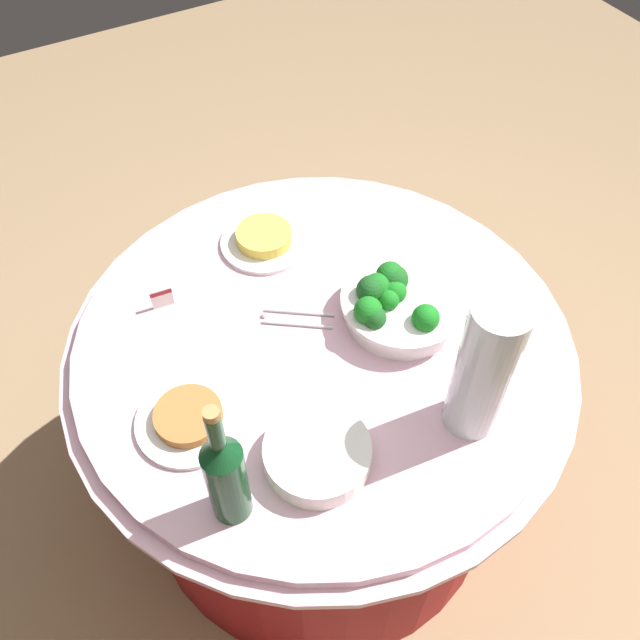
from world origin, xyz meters
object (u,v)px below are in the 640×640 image
(serving_tongs, at_px, (295,318))
(label_placard_mid, at_px, (495,302))
(broccoli_bowl, at_px, (397,303))
(decorative_fruit_vase, at_px, (483,375))
(wine_bottle, at_px, (226,475))
(label_placard_front, at_px, (162,296))
(food_plate_fried_egg, at_px, (264,239))
(plate_stack, at_px, (317,454))
(food_plate_peanuts, at_px, (189,418))

(serving_tongs, xyz_separation_m, label_placard_mid, (-0.41, 0.20, 0.03))
(broccoli_bowl, relative_size, decorative_fruit_vase, 0.82)
(wine_bottle, bearing_deg, label_placard_front, -97.20)
(broccoli_bowl, distance_m, label_placard_mid, 0.23)
(decorative_fruit_vase, xyz_separation_m, serving_tongs, (0.19, -0.40, -0.15))
(food_plate_fried_egg, bearing_deg, serving_tongs, 79.29)
(plate_stack, bearing_deg, broccoli_bowl, -145.31)
(label_placard_front, bearing_deg, decorative_fruit_vase, 126.39)
(food_plate_fried_egg, relative_size, label_placard_front, 4.00)
(decorative_fruit_vase, bearing_deg, label_placard_front, -53.61)
(broccoli_bowl, xyz_separation_m, food_plate_fried_egg, (0.16, -0.36, -0.03))
(broccoli_bowl, xyz_separation_m, wine_bottle, (0.52, 0.24, 0.08))
(serving_tongs, bearing_deg, wine_bottle, 47.46)
(serving_tongs, bearing_deg, label_placard_mid, 153.83)
(wine_bottle, bearing_deg, decorative_fruit_vase, 173.09)
(food_plate_peanuts, bearing_deg, broccoli_bowl, -176.75)
(plate_stack, xyz_separation_m, food_plate_fried_egg, (-0.18, -0.59, -0.01))
(food_plate_peanuts, bearing_deg, decorative_fruit_vase, 151.80)
(broccoli_bowl, xyz_separation_m, label_placard_front, (0.45, -0.29, -0.02))
(label_placard_mid, bearing_deg, plate_stack, 14.01)
(plate_stack, bearing_deg, wine_bottle, 2.06)
(plate_stack, xyz_separation_m, decorative_fruit_vase, (-0.32, 0.07, 0.13))
(decorative_fruit_vase, height_order, serving_tongs, decorative_fruit_vase)
(decorative_fruit_vase, distance_m, food_plate_fried_egg, 0.68)
(label_placard_front, bearing_deg, label_placard_mid, 149.36)
(food_plate_peanuts, height_order, label_placard_front, label_placard_front)
(plate_stack, relative_size, food_plate_fried_egg, 0.95)
(serving_tongs, xyz_separation_m, food_plate_fried_egg, (-0.05, -0.25, 0.01))
(wine_bottle, bearing_deg, serving_tongs, -132.54)
(food_plate_fried_egg, xyz_separation_m, label_placard_front, (0.29, 0.07, 0.01))
(plate_stack, relative_size, decorative_fruit_vase, 0.62)
(food_plate_peanuts, distance_m, label_placard_front, 0.33)
(decorative_fruit_vase, relative_size, label_placard_front, 6.18)
(plate_stack, distance_m, wine_bottle, 0.21)
(food_plate_peanuts, xyz_separation_m, label_placard_mid, (-0.72, 0.07, 0.02))
(wine_bottle, distance_m, serving_tongs, 0.48)
(food_plate_fried_egg, height_order, food_plate_peanuts, food_plate_fried_egg)
(broccoli_bowl, distance_m, label_placard_front, 0.54)
(food_plate_peanuts, height_order, label_placard_mid, label_placard_mid)
(wine_bottle, distance_m, decorative_fruit_vase, 0.50)
(food_plate_fried_egg, relative_size, label_placard_mid, 4.00)
(broccoli_bowl, bearing_deg, label_placard_front, -32.86)
(broccoli_bowl, relative_size, serving_tongs, 1.79)
(label_placard_front, relative_size, label_placard_mid, 1.00)
(plate_stack, relative_size, wine_bottle, 0.62)
(label_placard_mid, bearing_deg, label_placard_front, -30.64)
(plate_stack, xyz_separation_m, label_placard_mid, (-0.54, -0.13, 0.01))
(plate_stack, xyz_separation_m, label_placard_front, (0.12, -0.52, 0.01))
(wine_bottle, relative_size, food_plate_fried_egg, 1.53)
(decorative_fruit_vase, distance_m, label_placard_mid, 0.32)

